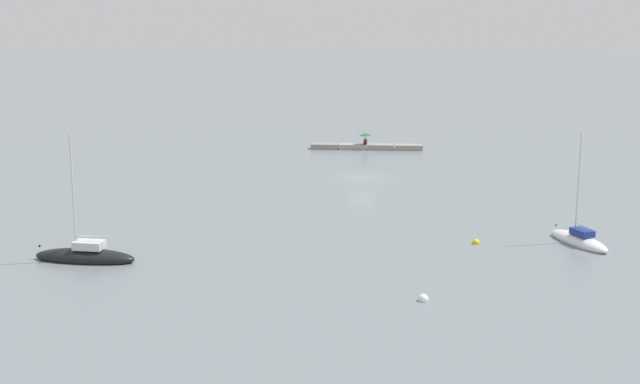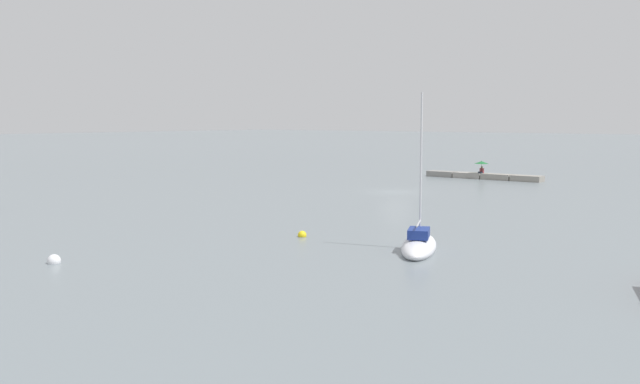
{
  "view_description": "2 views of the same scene",
  "coord_description": "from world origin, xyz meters",
  "px_view_note": "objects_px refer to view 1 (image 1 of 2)",
  "views": [
    {
      "loc": [
        -1.99,
        78.51,
        15.39
      ],
      "look_at": [
        2.47,
        20.12,
        2.9
      ],
      "focal_mm": 47.78,
      "sensor_mm": 36.0,
      "label": 1
    },
    {
      "loc": [
        -31.79,
        50.61,
        6.23
      ],
      "look_at": [
        -7.79,
        20.27,
        2.18
      ],
      "focal_mm": 39.31,
      "sensor_mm": 36.0,
      "label": 2
    }
  ],
  "objects_px": {
    "sailboat_black_mid": "(85,256)",
    "mooring_buoy_mid": "(423,299)",
    "person_seated_maroon_left": "(365,142)",
    "umbrella_open_green": "(365,134)",
    "mooring_buoy_near": "(476,242)",
    "sailboat_white_near": "(579,240)"
  },
  "relations": [
    {
      "from": "sailboat_black_mid",
      "to": "mooring_buoy_near",
      "type": "bearing_deg",
      "value": -71.82
    },
    {
      "from": "umbrella_open_green",
      "to": "sailboat_white_near",
      "type": "height_order",
      "value": "sailboat_white_near"
    },
    {
      "from": "umbrella_open_green",
      "to": "mooring_buoy_near",
      "type": "height_order",
      "value": "umbrella_open_green"
    },
    {
      "from": "umbrella_open_green",
      "to": "mooring_buoy_mid",
      "type": "bearing_deg",
      "value": 94.89
    },
    {
      "from": "sailboat_white_near",
      "to": "sailboat_black_mid",
      "type": "xyz_separation_m",
      "value": [
        31.83,
        6.36,
        0.04
      ]
    },
    {
      "from": "person_seated_maroon_left",
      "to": "sailboat_white_near",
      "type": "relative_size",
      "value": 0.09
    },
    {
      "from": "sailboat_white_near",
      "to": "mooring_buoy_mid",
      "type": "bearing_deg",
      "value": -157.46
    },
    {
      "from": "sailboat_black_mid",
      "to": "mooring_buoy_near",
      "type": "height_order",
      "value": "sailboat_black_mid"
    },
    {
      "from": "person_seated_maroon_left",
      "to": "umbrella_open_green",
      "type": "height_order",
      "value": "umbrella_open_green"
    },
    {
      "from": "umbrella_open_green",
      "to": "sailboat_black_mid",
      "type": "bearing_deg",
      "value": 70.01
    },
    {
      "from": "person_seated_maroon_left",
      "to": "mooring_buoy_near",
      "type": "relative_size",
      "value": 1.55
    },
    {
      "from": "mooring_buoy_near",
      "to": "mooring_buoy_mid",
      "type": "height_order",
      "value": "mooring_buoy_mid"
    },
    {
      "from": "mooring_buoy_mid",
      "to": "sailboat_black_mid",
      "type": "bearing_deg",
      "value": -15.91
    },
    {
      "from": "mooring_buoy_mid",
      "to": "mooring_buoy_near",
      "type": "bearing_deg",
      "value": -108.69
    },
    {
      "from": "sailboat_white_near",
      "to": "mooring_buoy_mid",
      "type": "distance_m",
      "value": 16.48
    },
    {
      "from": "umbrella_open_green",
      "to": "mooring_buoy_near",
      "type": "relative_size",
      "value": 3.07
    },
    {
      "from": "sailboat_black_mid",
      "to": "umbrella_open_green",
      "type": "bearing_deg",
      "value": -15.35
    },
    {
      "from": "person_seated_maroon_left",
      "to": "sailboat_white_near",
      "type": "distance_m",
      "value": 41.9
    },
    {
      "from": "sailboat_black_mid",
      "to": "mooring_buoy_mid",
      "type": "bearing_deg",
      "value": -101.27
    },
    {
      "from": "umbrella_open_green",
      "to": "sailboat_white_near",
      "type": "bearing_deg",
      "value": 111.49
    },
    {
      "from": "umbrella_open_green",
      "to": "sailboat_white_near",
      "type": "distance_m",
      "value": 41.89
    },
    {
      "from": "umbrella_open_green",
      "to": "sailboat_black_mid",
      "type": "relative_size",
      "value": 0.17
    }
  ]
}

